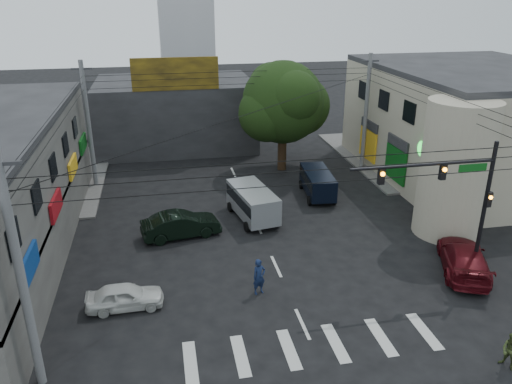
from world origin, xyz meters
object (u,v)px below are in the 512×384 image
object	(u,v)px
utility_pole_far_left	(89,126)
dark_sedan	(181,225)
pedestrian_olive	(511,351)
maroon_sedan	(464,258)
silver_minivan	(253,204)
traffic_officer	(259,277)
traffic_gantry	(456,192)
street_tree	(283,103)
utility_pole_far_right	(366,113)
navy_van	(317,184)
utility_pole_near_left	(21,276)
white_compact	(125,296)

from	to	relation	value
utility_pole_far_left	dark_sedan	size ratio (longest dim) A/B	1.92
pedestrian_olive	utility_pole_far_left	bearing A→B (deg)	-168.79
maroon_sedan	silver_minivan	xyz separation A→B (m)	(-9.49, 8.41, 0.24)
maroon_sedan	traffic_officer	bearing A→B (deg)	23.15
traffic_gantry	traffic_officer	size ratio (longest dim) A/B	3.99
street_tree	pedestrian_olive	size ratio (longest dim) A/B	5.57
utility_pole_far_right	utility_pole_far_left	bearing A→B (deg)	180.00
utility_pole_far_left	maroon_sedan	bearing A→B (deg)	-39.34
street_tree	silver_minivan	xyz separation A→B (m)	(-4.10, -8.89, -4.46)
utility_pole_far_left	navy_van	world-z (taller)	utility_pole_far_left
pedestrian_olive	utility_pole_near_left	bearing A→B (deg)	-124.57
utility_pole_near_left	utility_pole_far_right	bearing A→B (deg)	44.31
utility_pole_near_left	pedestrian_olive	distance (m)	18.16
traffic_gantry	utility_pole_near_left	bearing A→B (deg)	-169.20
utility_pole_far_left	street_tree	bearing A→B (deg)	3.95
utility_pole_far_right	dark_sedan	xyz separation A→B (m)	(-15.22, -9.51, -3.84)
traffic_gantry	utility_pole_near_left	world-z (taller)	utility_pole_near_left
silver_minivan	navy_van	distance (m)	5.93
white_compact	maroon_sedan	xyz separation A→B (m)	(17.04, -0.07, 0.17)
silver_minivan	street_tree	bearing A→B (deg)	-34.79
utility_pole_near_left	navy_van	distance (m)	22.27
street_tree	dark_sedan	size ratio (longest dim) A/B	1.81
traffic_gantry	dark_sedan	bearing A→B (deg)	149.13
pedestrian_olive	navy_van	bearing A→B (deg)	160.23
maroon_sedan	pedestrian_olive	bearing A→B (deg)	94.57
dark_sedan	maroon_sedan	bearing A→B (deg)	-125.66
white_compact	silver_minivan	size ratio (longest dim) A/B	0.71
dark_sedan	navy_van	bearing A→B (deg)	-75.44
silver_minivan	pedestrian_olive	distance (m)	16.86
traffic_gantry	maroon_sedan	distance (m)	4.41
utility_pole_far_left	pedestrian_olive	distance (m)	29.31
street_tree	traffic_officer	distance (m)	18.64
street_tree	utility_pole_far_right	world-z (taller)	utility_pole_far_right
utility_pole_near_left	traffic_gantry	bearing A→B (deg)	10.80
traffic_gantry	white_compact	size ratio (longest dim) A/B	2.05
navy_van	traffic_officer	distance (m)	12.95
white_compact	maroon_sedan	size ratio (longest dim) A/B	0.62
utility_pole_far_left	white_compact	xyz separation A→B (m)	(2.86, -16.23, -4.01)
traffic_gantry	silver_minivan	distance (m)	12.67
silver_minivan	pedestrian_olive	bearing A→B (deg)	-164.95
traffic_gantry	utility_pole_far_right	bearing A→B (deg)	81.06
street_tree	pedestrian_olive	xyz separation A→B (m)	(3.05, -24.16, -4.69)
dark_sedan	traffic_officer	distance (m)	7.53
street_tree	silver_minivan	distance (m)	10.76
utility_pole_near_left	white_compact	xyz separation A→B (m)	(2.86, 4.27, -4.01)
dark_sedan	maroon_sedan	distance (m)	15.66
street_tree	white_compact	size ratio (longest dim) A/B	2.48
white_compact	maroon_sedan	world-z (taller)	maroon_sedan
utility_pole_far_right	maroon_sedan	bearing A→B (deg)	-93.88
navy_van	traffic_officer	world-z (taller)	same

